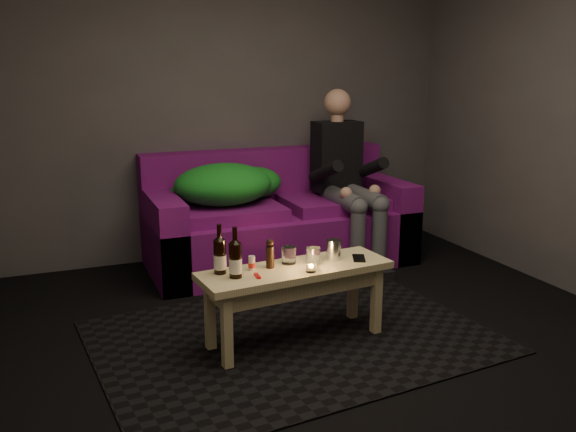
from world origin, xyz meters
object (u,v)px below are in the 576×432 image
beer_bottle_b (235,259)px  steel_cup (334,250)px  person (346,174)px  sofa (278,223)px  beer_bottle_a (220,255)px  coffee_table (296,280)px

beer_bottle_b → steel_cup: 0.67m
person → steel_cup: bearing=-119.8°
sofa → beer_bottle_b: sofa is taller
sofa → beer_bottle_a: sofa is taller
beer_bottle_b → steel_cup: bearing=7.9°
beer_bottle_b → steel_cup: (0.66, 0.09, -0.05)m
beer_bottle_a → beer_bottle_b: size_ratio=0.99×
person → beer_bottle_b: bearing=-135.3°
coffee_table → steel_cup: size_ratio=9.59×
person → steel_cup: size_ratio=11.65×
beer_bottle_b → coffee_table: bearing=6.4°
beer_bottle_b → steel_cup: size_ratio=2.36×
sofa → steel_cup: bearing=-97.5°
coffee_table → beer_bottle_a: size_ratio=4.11×
sofa → beer_bottle_a: bearing=-122.0°
person → beer_bottle_b: person is taller
coffee_table → steel_cup: bearing=10.0°
sofa → person: size_ratio=1.50×
person → coffee_table: size_ratio=1.21×
person → coffee_table: 1.72m
coffee_table → sofa: bearing=73.0°
steel_cup → beer_bottle_b: bearing=-172.1°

